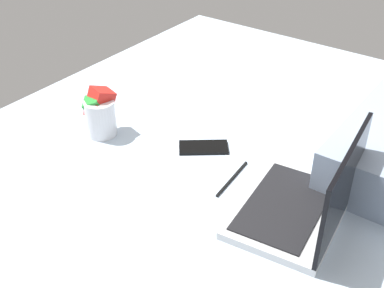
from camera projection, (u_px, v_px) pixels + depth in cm
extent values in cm
cube|color=silver|center=(215.00, 175.00, 148.74)|extent=(180.00, 140.00, 18.00)
cube|color=#B7BABC|center=(290.00, 211.00, 120.32)|extent=(35.42, 26.63, 2.00)
cube|color=black|center=(285.00, 205.00, 120.27)|extent=(30.76, 20.21, 0.40)
cube|color=black|center=(344.00, 187.00, 109.44)|extent=(32.90, 4.77, 21.00)
cylinder|color=silver|center=(101.00, 118.00, 147.82)|extent=(9.00, 9.00, 11.00)
cube|color=#268C33|center=(98.00, 123.00, 150.28)|extent=(7.24, 8.03, 6.66)
cube|color=yellow|center=(102.00, 119.00, 148.69)|extent=(6.09, 6.64, 6.39)
cube|color=orange|center=(97.00, 115.00, 147.00)|extent=(6.46, 5.25, 5.64)
cube|color=red|center=(95.00, 110.00, 145.90)|extent=(5.45, 6.62, 5.72)
cube|color=#268C33|center=(94.00, 104.00, 145.71)|extent=(7.74, 7.67, 6.65)
cube|color=red|center=(102.00, 96.00, 146.02)|extent=(8.25, 7.53, 6.01)
cube|color=black|center=(204.00, 147.00, 144.01)|extent=(13.96, 15.22, 0.80)
cube|color=black|center=(232.00, 179.00, 131.92)|extent=(16.99, 2.09, 0.60)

